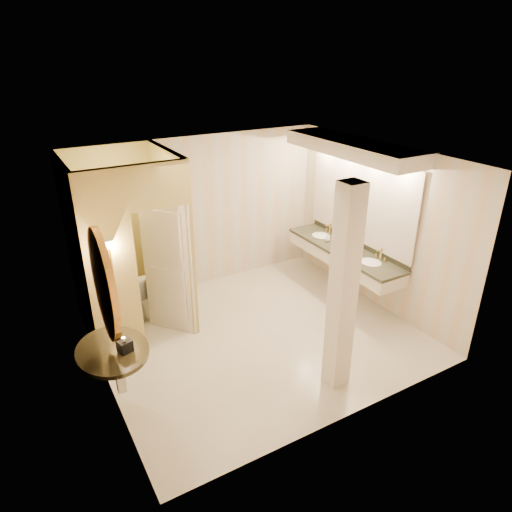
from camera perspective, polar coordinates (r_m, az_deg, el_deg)
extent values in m
plane|color=beige|center=(7.09, 0.24, -9.78)|extent=(4.50, 4.50, 0.00)
plane|color=silver|center=(5.99, 0.28, 12.02)|extent=(4.50, 4.50, 0.00)
cube|color=beige|center=(8.09, -6.91, 5.29)|extent=(4.50, 0.02, 2.70)
cube|color=beige|center=(5.01, 11.96, -8.07)|extent=(4.50, 0.02, 2.70)
cube|color=beige|center=(5.75, -19.57, -4.46)|extent=(0.02, 4.00, 2.70)
cube|color=beige|center=(7.72, 14.89, 3.64)|extent=(0.02, 4.00, 2.70)
cube|color=tan|center=(7.17, -10.36, 2.46)|extent=(0.10, 1.50, 2.70)
cube|color=tan|center=(6.24, -17.63, -1.83)|extent=(0.65, 0.10, 2.70)
cube|color=tan|center=(6.04, -12.19, 8.63)|extent=(0.80, 0.10, 0.60)
cube|color=silver|center=(6.83, -10.89, -1.51)|extent=(0.55, 0.64, 2.10)
cylinder|color=gold|center=(6.09, -17.71, -0.40)|extent=(0.03, 0.03, 0.30)
cone|color=silver|center=(6.02, -17.95, 1.32)|extent=(0.14, 0.14, 0.14)
cube|color=silver|center=(8.03, 10.91, 0.07)|extent=(0.60, 2.42, 0.24)
cube|color=black|center=(7.98, 10.98, 0.85)|extent=(0.64, 2.46, 0.05)
cube|color=black|center=(8.13, 12.53, 1.70)|extent=(0.03, 2.42, 0.10)
ellipsoid|color=white|center=(7.55, 14.15, -1.04)|extent=(0.40, 0.44, 0.15)
cylinder|color=gold|center=(7.63, 15.34, 0.17)|extent=(0.03, 0.03, 0.22)
ellipsoid|color=white|center=(8.45, 8.12, 2.29)|extent=(0.40, 0.44, 0.15)
cylinder|color=gold|center=(8.52, 9.24, 3.35)|extent=(0.03, 0.03, 0.22)
cube|color=white|center=(7.86, 13.02, 6.93)|extent=(0.03, 2.42, 1.40)
cube|color=silver|center=(7.46, 12.07, 13.17)|extent=(0.75, 2.62, 0.22)
cylinder|color=black|center=(5.57, -17.50, -11.25)|extent=(1.01, 1.01, 0.05)
cube|color=silver|center=(5.75, -16.72, -13.59)|extent=(0.10, 0.10, 0.60)
cylinder|color=gold|center=(5.14, -18.48, -3.47)|extent=(0.07, 1.01, 1.01)
cylinder|color=white|center=(5.14, -18.05, -3.37)|extent=(0.02, 0.81, 0.81)
cube|color=silver|center=(5.58, 10.81, -4.33)|extent=(0.26, 0.26, 2.70)
cube|color=black|center=(5.44, -16.08, -10.75)|extent=(0.18, 0.18, 0.14)
imported|color=white|center=(7.61, -15.65, -4.77)|extent=(0.65, 0.86, 0.78)
imported|color=beige|center=(7.89, 11.43, 1.22)|extent=(0.06, 0.06, 0.12)
imported|color=silver|center=(8.15, 8.92, 2.18)|extent=(0.11, 0.11, 0.12)
imported|color=#C6B28C|center=(7.71, 11.97, 0.99)|extent=(0.10, 0.10, 0.22)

